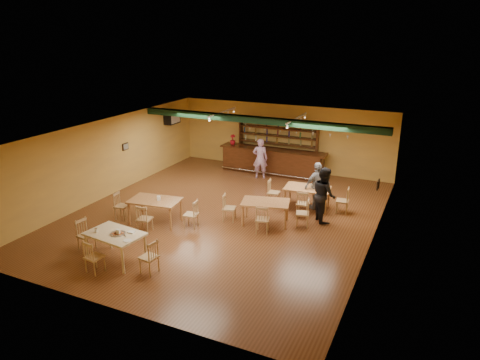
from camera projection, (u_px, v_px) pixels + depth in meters
The scene contains 22 objects.
floor at pixel (225, 215), 15.46m from camera, with size 12.00×12.00×0.00m, color brown.
ceiling_beam at pixel (257, 120), 16.94m from camera, with size 10.00×0.30×0.25m, color black.
track_rail_left at pixel (222, 112), 18.15m from camera, with size 0.05×2.50×0.05m, color silver.
track_rail_right at pixel (297, 118), 16.88m from camera, with size 0.05×2.50×0.05m, color silver.
ac_unit at pixel (172, 117), 20.22m from camera, with size 0.34×0.70×0.48m, color silver.
picture_left at pixel (125, 147), 17.75m from camera, with size 0.04×0.34×0.28m, color black.
picture_right at pixel (378, 185), 13.37m from camera, with size 0.04×0.34×0.28m, color black.
bar_counter at pixel (272, 161), 19.79m from camera, with size 4.83×0.85×1.13m, color #33190A.
back_bar_hutch at pixel (277, 146), 20.14m from camera, with size 3.74×0.40×2.28m, color #33190A.
poinsettia at pixel (233, 140), 20.31m from camera, with size 0.26×0.26×0.47m, color #B2101C.
dining_table_b at pixel (307, 198), 15.91m from camera, with size 1.60×0.96×0.80m, color #935E34.
dining_table_c at pixel (156, 211), 14.70m from camera, with size 1.65×0.99×0.83m, color #935E34.
dining_table_d at pixel (265, 212), 14.67m from camera, with size 1.55×0.93×0.78m, color #935E34.
near_table at pixel (116, 247), 12.27m from camera, with size 1.56×1.01×0.84m, color beige.
pizza_tray at pixel (118, 234), 12.09m from camera, with size 0.40×0.40×0.01m, color silver.
parmesan_shaker at pixel (96, 230), 12.18m from camera, with size 0.07×0.07×0.11m, color #EAE5C6.
napkin_stack at pixel (131, 232), 12.17m from camera, with size 0.20×0.15×0.03m, color white.
pizza_server at pixel (124, 234), 12.07m from camera, with size 0.32×0.09×0.00m, color silver.
side_plate at pixel (127, 240), 11.70m from camera, with size 0.22×0.22×0.01m, color white.
patron_bar at pixel (260, 158), 19.08m from camera, with size 0.64×0.42×1.76m, color #9C51B0.
patron_right_a at pixel (324, 194), 14.73m from camera, with size 0.91×0.71×1.87m, color black.
patron_right_b at pixel (317, 186), 15.76m from camera, with size 1.02×0.42×1.73m, color gray.
Camera 1 is at (6.45, -12.71, 6.12)m, focal length 33.04 mm.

